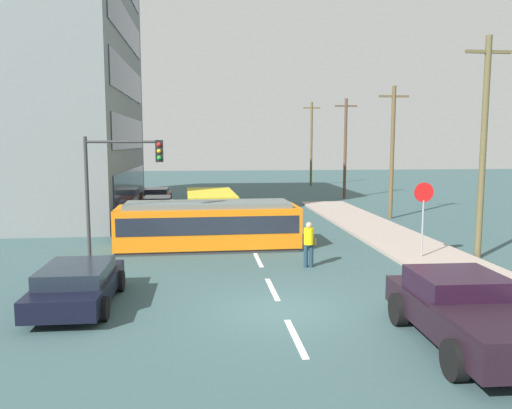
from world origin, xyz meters
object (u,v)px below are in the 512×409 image
streetcar_tram (208,225)px  traffic_light_mast (119,174)px  parked_sedan_near (78,284)px  utility_pole_far (345,147)px  parked_sedan_mid (137,221)px  parked_sedan_far (157,205)px  utility_pole_distant (311,142)px  utility_pole_mid (392,150)px  pickup_truck_parked (467,312)px  pedestrian_crossing (309,242)px  stop_sign (423,204)px  utility_pole_near (483,145)px  parked_sedan_furthest (157,196)px  city_bus (211,207)px

streetcar_tram → traffic_light_mast: traffic_light_mast is taller
parked_sedan_near → utility_pole_far: utility_pole_far is taller
parked_sedan_mid → traffic_light_mast: size_ratio=0.96×
parked_sedan_far → utility_pole_distant: (14.33, 21.08, 3.94)m
parked_sedan_mid → utility_pole_mid: utility_pole_mid is taller
pickup_truck_parked → parked_sedan_near: size_ratio=1.16×
pedestrian_crossing → parked_sedan_mid: 10.47m
stop_sign → traffic_light_mast: (-11.61, 1.15, 1.17)m
utility_pole_near → utility_pole_mid: (0.46, 10.63, -0.35)m
parked_sedan_far → utility_pole_far: (14.36, 8.32, 3.58)m
parked_sedan_near → parked_sedan_far: size_ratio=1.04×
utility_pole_mid → streetcar_tram: bearing=-145.3°
streetcar_tram → utility_pole_near: bearing=-15.9°
utility_pole_far → parked_sedan_mid: bearing=-135.1°
streetcar_tram → traffic_light_mast: size_ratio=1.63×
pedestrian_crossing → traffic_light_mast: bearing=165.3°
parked_sedan_mid → parked_sedan_far: same height
parked_sedan_mid → utility_pole_mid: size_ratio=0.59×
parked_sedan_furthest → utility_pole_far: (14.89, 2.32, 3.58)m
city_bus → traffic_light_mast: 8.92m
parked_sedan_furthest → streetcar_tram: bearing=-77.7°
streetcar_tram → city_bus: streetcar_tram is taller
stop_sign → city_bus: bearing=131.7°
traffic_light_mast → city_bus: bearing=65.3°
pedestrian_crossing → parked_sedan_far: (-6.65, 14.14, -0.32)m
pickup_truck_parked → utility_pole_far: size_ratio=0.63×
parked_sedan_far → stop_sign: stop_sign is taller
streetcar_tram → utility_pole_near: size_ratio=0.91×
traffic_light_mast → utility_pole_near: size_ratio=0.56×
utility_pole_mid → parked_sedan_furthest: bearing=148.9°
parked_sedan_far → utility_pole_mid: bearing=-11.3°
parked_sedan_furthest → utility_pole_distant: 21.53m
parked_sedan_furthest → utility_pole_near: 24.31m
parked_sedan_furthest → traffic_light_mast: (0.18, -18.31, 2.74)m
pickup_truck_parked → stop_sign: size_ratio=1.75×
pedestrian_crossing → stop_sign: bearing=8.4°
pedestrian_crossing → parked_sedan_mid: pedestrian_crossing is taller
stop_sign → utility_pole_distant: size_ratio=0.33×
parked_sedan_far → utility_pole_near: utility_pole_near is taller
traffic_light_mast → utility_pole_distant: bearing=66.3°
parked_sedan_far → utility_pole_near: 19.47m
streetcar_tram → utility_pole_far: bearing=58.9°
city_bus → parked_sedan_near: size_ratio=1.36×
utility_pole_near → utility_pole_far: size_ratio=1.06×
streetcar_tram → traffic_light_mast: 4.52m
parked_sedan_near → pickup_truck_parked: bearing=-22.4°
utility_pole_mid → pedestrian_crossing: bearing=-123.1°
pickup_truck_parked → utility_pole_far: utility_pole_far is taller
pickup_truck_parked → stop_sign: (2.64, 8.24, 1.40)m
utility_pole_mid → parked_sedan_near: bearing=-134.3°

